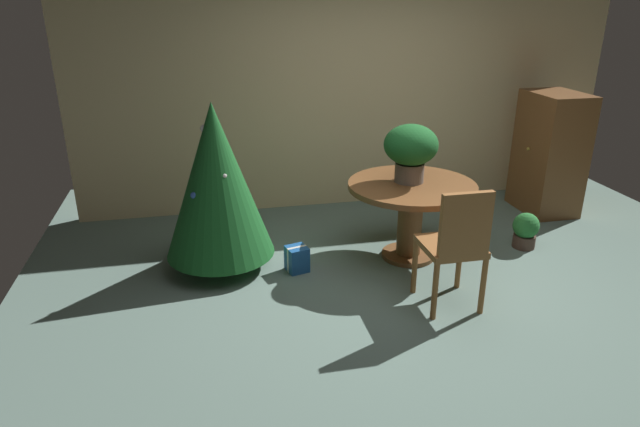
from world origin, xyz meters
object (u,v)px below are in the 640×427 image
at_px(round_dining_table, 411,203).
at_px(flower_vase, 411,148).
at_px(wooden_cabinet, 550,153).
at_px(potted_plant, 525,230).
at_px(wooden_chair_near, 456,243).
at_px(gift_box_blue, 297,259).
at_px(holiday_tree, 216,181).

height_order(round_dining_table, flower_vase, flower_vase).
distance_m(wooden_cabinet, potted_plant, 1.24).
height_order(flower_vase, potted_plant, flower_vase).
distance_m(wooden_chair_near, potted_plant, 1.51).
height_order(round_dining_table, gift_box_blue, round_dining_table).
relative_size(round_dining_table, flower_vase, 2.21).
relative_size(round_dining_table, wooden_chair_near, 1.15).
bearing_deg(potted_plant, round_dining_table, 178.09).
distance_m(wooden_chair_near, holiday_tree, 2.03).
height_order(flower_vase, holiday_tree, holiday_tree).
bearing_deg(flower_vase, wooden_cabinet, 21.86).
relative_size(round_dining_table, gift_box_blue, 5.00).
bearing_deg(holiday_tree, potted_plant, -4.10).
distance_m(holiday_tree, gift_box_blue, 0.97).
relative_size(flower_vase, potted_plant, 1.49).
bearing_deg(wooden_cabinet, round_dining_table, -156.54).
relative_size(holiday_tree, wooden_cabinet, 1.13).
relative_size(round_dining_table, holiday_tree, 0.77).
relative_size(holiday_tree, gift_box_blue, 6.48).
bearing_deg(round_dining_table, wooden_chair_near, -90.00).
bearing_deg(wooden_chair_near, round_dining_table, 90.00).
bearing_deg(potted_plant, holiday_tree, 175.90).
bearing_deg(gift_box_blue, holiday_tree, 160.72).
bearing_deg(gift_box_blue, potted_plant, 0.50).
bearing_deg(gift_box_blue, round_dining_table, 3.16).
bearing_deg(holiday_tree, gift_box_blue, -19.28).
height_order(gift_box_blue, wooden_cabinet, wooden_cabinet).
bearing_deg(wooden_cabinet, holiday_tree, -169.59).
bearing_deg(wooden_chair_near, flower_vase, 90.66).
bearing_deg(flower_vase, gift_box_blue, -173.63).
xyz_separation_m(round_dining_table, potted_plant, (1.16, -0.04, -0.35)).
bearing_deg(wooden_chair_near, potted_plant, 37.20).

